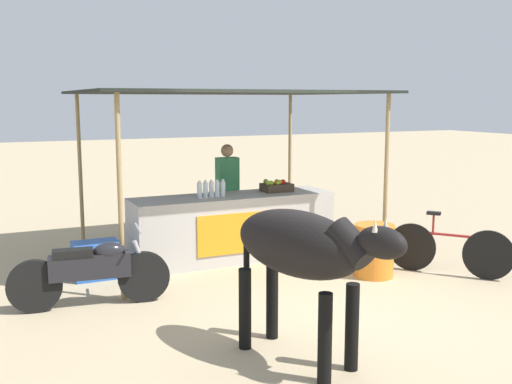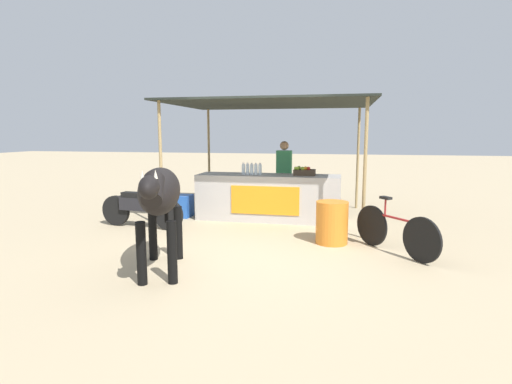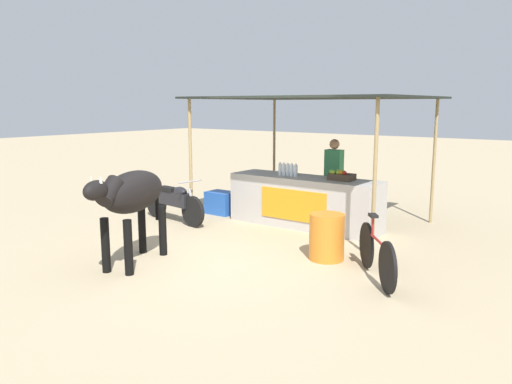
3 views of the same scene
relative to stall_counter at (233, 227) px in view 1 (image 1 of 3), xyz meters
The scene contains 11 objects.
ground_plane 2.25m from the stall_counter, 90.00° to the right, with size 60.00×60.00×0.00m, color tan.
stall_counter is the anchor object (origin of this frame).
stall_awning 1.92m from the stall_counter, 90.00° to the left, with size 4.20×3.20×2.47m.
water_bottle_row 0.69m from the stall_counter, behind, with size 0.43×0.07×0.25m.
fruit_crate 0.93m from the stall_counter, ahead, with size 0.44×0.32×0.18m.
vendor_behind_counter 0.87m from the stall_counter, 73.19° to the left, with size 0.34×0.22×1.65m.
cooler_box 2.03m from the stall_counter, behind, with size 0.60×0.44×0.48m, color blue.
water_barrel 2.12m from the stall_counter, 49.81° to the right, with size 0.53×0.53×0.71m, color orange.
cow 3.64m from the stall_counter, 102.99° to the right, with size 0.94×1.84×1.44m.
motorcycle_parked 2.58m from the stall_counter, 151.18° to the right, with size 1.79×0.55×0.90m.
bicycle_leaning 3.05m from the stall_counter, 40.70° to the right, with size 1.07×1.32×0.85m.
Camera 1 is at (-3.36, -5.79, 2.35)m, focal length 42.00 mm.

